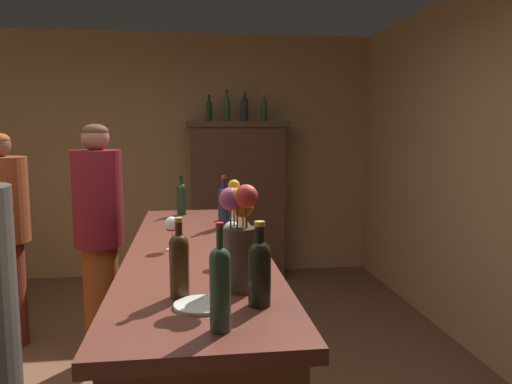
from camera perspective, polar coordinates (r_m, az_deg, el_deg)
wall_back at (r=5.73m, az=-11.20°, el=4.04°), size 4.93×0.12×2.69m
bar_counter at (r=2.72m, az=-6.53°, el=-17.12°), size 0.68×2.42×1.05m
display_cabinet at (r=5.48m, az=-2.16°, el=-0.66°), size 1.08×0.43×1.73m
wine_bottle_riesling at (r=1.50m, az=-4.10°, el=-10.49°), size 0.06×0.06×0.33m
wine_bottle_pinot at (r=1.80m, az=-8.74°, el=-7.89°), size 0.07×0.07×0.29m
wine_bottle_rose at (r=3.04m, az=-3.68°, el=-1.52°), size 0.07×0.07×0.32m
wine_bottle_malbec at (r=1.70m, az=0.41°, el=-8.76°), size 0.08×0.08×0.29m
wine_bottle_chardonnay at (r=3.52m, az=-8.48°, el=-0.62°), size 0.07×0.07×0.28m
wine_glass_front at (r=2.51m, az=-2.75°, el=-4.18°), size 0.08×0.08×0.14m
wine_glass_mid at (r=2.20m, az=-3.42°, el=-5.85°), size 0.08×0.08×0.14m
wine_glass_rear at (r=3.33m, az=-3.20°, el=-1.56°), size 0.08×0.08×0.13m
wine_glass_spare at (r=2.51m, az=-9.59°, el=-3.81°), size 0.07×0.07×0.17m
flower_arrangement at (r=1.84m, az=-1.88°, el=-5.19°), size 0.14×0.13×0.41m
cheese_plate at (r=1.74m, az=-6.31°, el=-12.68°), size 0.18×0.18×0.01m
display_bottle_left at (r=5.41m, az=-5.36°, el=9.30°), size 0.06×0.06×0.28m
display_bottle_midleft at (r=5.42m, az=-3.34°, el=9.58°), size 0.06×0.06×0.33m
display_bottle_center at (r=5.44m, az=-1.30°, el=9.53°), size 0.08×0.08×0.33m
display_bottle_midright at (r=5.47m, az=0.95°, el=9.39°), size 0.06×0.06×0.30m
patron_by_cabinet at (r=3.64m, az=-17.45°, el=-4.54°), size 0.34×0.34×1.68m
patron_near_entrance at (r=4.19m, az=-26.88°, el=-4.14°), size 0.39×0.39×1.62m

